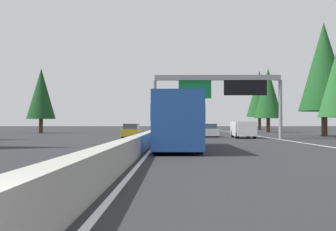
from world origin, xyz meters
The scene contains 18 objects.
ground_plane centered at (60.00, 0.00, 0.00)m, with size 320.00×320.00×0.00m, color #262628.
median_barrier centered at (80.00, 0.30, 0.45)m, with size 180.00×0.56×0.90m, color #9E9B93.
shoulder_stripe_right centered at (70.00, -11.52, 0.01)m, with size 160.00×0.16×0.01m, color silver.
shoulder_stripe_median centered at (70.00, -0.25, 0.01)m, with size 160.00×0.16×0.01m, color silver.
sign_gantry_overhead centered at (37.75, -6.04, 4.98)m, with size 0.50×12.68×6.25m.
bus_mid_left centered at (21.94, -1.73, 1.72)m, with size 11.50×2.55×3.10m.
minivan_far_right centered at (40.09, -8.75, 0.95)m, with size 5.00×1.95×1.69m.
sedan_far_center centered at (43.45, -5.52, 0.68)m, with size 4.40×1.80×1.47m.
sedan_distant_a centered at (109.15, -1.89, 0.68)m, with size 4.40×1.80×1.47m.
pickup_mid_center centered at (75.95, -2.00, 0.91)m, with size 5.60×2.00×1.86m.
box_truck_near_center centered at (127.33, -5.43, 1.61)m, with size 8.50×2.40×2.95m.
sedan_near_right centered at (54.57, -5.42, 0.68)m, with size 4.40×1.80×1.47m.
bus_distant_b centered at (47.38, -1.64, 1.72)m, with size 11.50×2.55×3.10m.
oncoming_near centered at (41.82, 3.00, 0.68)m, with size 4.40×1.80×1.47m.
conifer_right_mid centered at (46.22, -19.39, 8.23)m, with size 5.96×5.96×13.54m.
conifer_right_far centered at (68.10, -17.82, 6.68)m, with size 4.84×4.84×11.00m.
conifer_right_distant centered at (96.33, -22.27, 8.64)m, with size 6.25×6.25×14.20m.
conifer_left_mid centered at (61.61, 19.23, 6.17)m, with size 4.47×4.47×10.16m.
Camera 1 is at (-2.56, -1.51, 1.51)m, focal length 43.98 mm.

